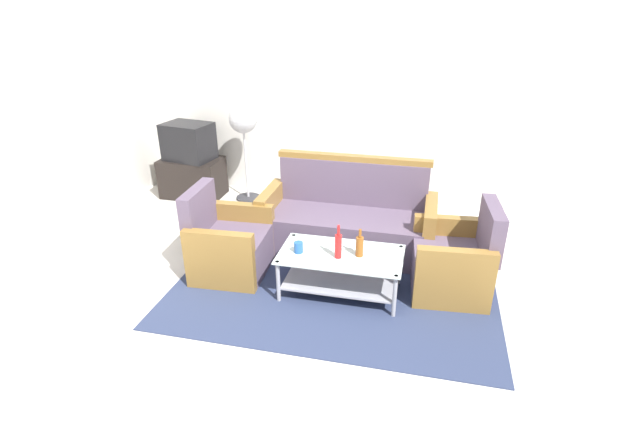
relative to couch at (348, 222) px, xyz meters
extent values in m
plane|color=beige|center=(0.11, -1.50, -0.32)|extent=(14.00, 14.00, 0.00)
cube|color=silver|center=(0.11, 1.56, 1.08)|extent=(6.52, 0.12, 2.80)
cube|color=#2D3856|center=(0.01, -0.70, -0.31)|extent=(2.96, 2.19, 0.01)
cube|color=#5B4C60|center=(0.00, -0.05, -0.10)|extent=(1.60, 0.71, 0.42)
cube|color=#5B4C60|center=(0.00, 0.27, 0.35)|extent=(1.60, 0.15, 0.48)
cube|color=olive|center=(0.84, -0.06, 0.00)|extent=(0.12, 0.70, 0.62)
cube|color=olive|center=(-0.84, -0.05, 0.00)|extent=(0.12, 0.70, 0.62)
cube|color=olive|center=(0.00, 0.27, 0.62)|extent=(1.64, 0.11, 0.06)
cube|color=#5B4C60|center=(-1.02, -0.72, -0.11)|extent=(0.69, 0.63, 0.40)
cube|color=#5B4C60|center=(-1.33, -0.73, 0.32)|extent=(0.15, 0.60, 0.45)
cube|color=olive|center=(-1.03, -0.39, -0.02)|extent=(0.66, 0.13, 0.58)
cube|color=olive|center=(-1.00, -1.05, -0.02)|extent=(0.66, 0.13, 0.58)
cube|color=#5B4C60|center=(1.04, -0.58, -0.11)|extent=(0.71, 0.65, 0.40)
cube|color=#5B4C60|center=(1.35, -0.55, 0.32)|extent=(0.17, 0.61, 0.45)
cube|color=olive|center=(1.07, -0.91, -0.02)|extent=(0.67, 0.15, 0.58)
cube|color=olive|center=(1.02, -0.25, -0.02)|extent=(0.67, 0.15, 0.58)
cube|color=silver|center=(0.09, -0.86, 0.09)|extent=(1.10, 0.60, 0.02)
cube|color=#9E9EA5|center=(0.09, -0.86, -0.19)|extent=(1.00, 0.52, 0.02)
cylinder|color=#9E9EA5|center=(-0.42, -0.60, -0.11)|extent=(0.04, 0.04, 0.40)
cylinder|color=#9E9EA5|center=(0.60, -0.60, -0.11)|extent=(0.04, 0.04, 0.40)
cylinder|color=#9E9EA5|center=(-0.42, -1.12, -0.11)|extent=(0.04, 0.04, 0.40)
cylinder|color=#9E9EA5|center=(0.60, -1.12, -0.11)|extent=(0.04, 0.04, 0.40)
cylinder|color=brown|center=(0.25, -0.86, 0.19)|extent=(0.07, 0.07, 0.18)
cylinder|color=brown|center=(0.25, -0.86, 0.31)|extent=(0.03, 0.03, 0.08)
cylinder|color=red|center=(0.07, -0.93, 0.20)|extent=(0.06, 0.06, 0.22)
cylinder|color=red|center=(0.07, -0.93, 0.36)|extent=(0.02, 0.02, 0.09)
cylinder|color=#2659A5|center=(-0.29, -0.92, 0.14)|extent=(0.08, 0.08, 0.10)
cube|color=black|center=(-2.32, 1.05, -0.06)|extent=(0.80, 0.50, 0.52)
cube|color=black|center=(-2.32, 1.05, 0.44)|extent=(0.67, 0.54, 0.48)
cube|color=black|center=(-2.29, 1.27, 0.44)|extent=(0.50, 0.10, 0.36)
cylinder|color=#2D2D33|center=(-1.56, 1.10, -0.30)|extent=(0.32, 0.32, 0.03)
cylinder|color=#B2B2B7|center=(-1.56, 1.10, 0.19)|extent=(0.03, 0.03, 0.95)
sphere|color=#B2B2B7|center=(-1.56, 1.10, 0.77)|extent=(0.36, 0.36, 0.36)
camera|label=1|loc=(0.73, -4.50, 2.15)|focal=26.64mm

